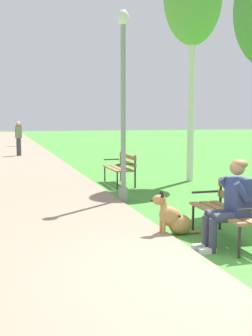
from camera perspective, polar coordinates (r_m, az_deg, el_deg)
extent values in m
plane|color=#478E38|center=(5.38, 15.67, -13.11)|extent=(120.00, 120.00, 0.00)
cube|color=gray|center=(28.34, -14.99, 2.79)|extent=(3.58, 60.00, 0.04)
cube|color=olive|center=(6.28, 11.92, -5.88)|extent=(0.14, 1.50, 0.04)
cube|color=olive|center=(6.36, 13.32, -5.75)|extent=(0.14, 1.50, 0.04)
cube|color=olive|center=(6.45, 14.67, -5.62)|extent=(0.14, 1.50, 0.04)
cube|color=olive|center=(6.48, 15.51, -4.33)|extent=(0.04, 1.50, 0.11)
cube|color=olive|center=(6.44, 15.56, -2.76)|extent=(0.04, 1.50, 0.11)
cylinder|color=#2D2B28|center=(6.92, 8.98, -6.57)|extent=(0.04, 0.04, 0.45)
cylinder|color=#2D2B28|center=(7.09, 12.53, -4.67)|extent=(0.04, 0.04, 0.85)
cube|color=#2D2B28|center=(6.92, 10.54, -3.17)|extent=(0.45, 0.04, 0.03)
cylinder|color=#2D2B28|center=(5.74, 14.94, -9.46)|extent=(0.04, 0.04, 0.45)
cube|color=olive|center=(11.56, -1.95, -0.06)|extent=(0.14, 1.50, 0.04)
cube|color=olive|center=(11.61, -1.12, -0.04)|extent=(0.14, 1.50, 0.04)
cube|color=olive|center=(11.65, -0.29, -0.01)|extent=(0.14, 1.50, 0.04)
cube|color=olive|center=(11.67, 0.21, 0.69)|extent=(0.04, 1.50, 0.11)
cube|color=olive|center=(11.65, 0.21, 1.57)|extent=(0.04, 1.50, 0.11)
cylinder|color=#2D2B28|center=(12.25, -2.86, -0.75)|extent=(0.04, 0.04, 0.45)
cylinder|color=#2D2B28|center=(12.34, -0.70, 0.25)|extent=(0.04, 0.04, 0.85)
cube|color=#2D2B28|center=(12.25, -1.96, 1.16)|extent=(0.45, 0.04, 0.03)
cylinder|color=#2D2B28|center=(10.92, -1.18, -1.64)|extent=(0.04, 0.04, 0.45)
cylinder|color=#2D2B28|center=(11.03, 1.23, -0.52)|extent=(0.04, 0.04, 0.85)
cube|color=#2D2B28|center=(10.93, -0.17, 0.50)|extent=(0.45, 0.04, 0.03)
cylinder|color=#33384C|center=(6.09, 12.50, -6.09)|extent=(0.42, 0.14, 0.14)
cylinder|color=#33384C|center=(6.05, 10.68, -8.42)|extent=(0.11, 0.11, 0.47)
cube|color=silver|center=(6.07, 9.96, -10.32)|extent=(0.24, 0.09, 0.07)
cylinder|color=#33384C|center=(5.92, 13.43, -6.48)|extent=(0.42, 0.14, 0.14)
cylinder|color=#33384C|center=(5.88, 11.57, -8.88)|extent=(0.11, 0.11, 0.47)
cube|color=silver|center=(5.90, 10.83, -10.84)|extent=(0.24, 0.09, 0.07)
cube|color=navy|center=(6.06, 14.76, -3.71)|extent=(0.22, 0.36, 0.52)
cylinder|color=navy|center=(6.18, 13.36, -2.53)|extent=(0.25, 0.09, 0.30)
cylinder|color=navy|center=(5.84, 15.29, -3.11)|extent=(0.25, 0.09, 0.30)
sphere|color=#A37556|center=(5.99, 14.71, 0.05)|extent=(0.21, 0.21, 0.21)
ellipsoid|color=olive|center=(6.00, 14.97, 0.53)|extent=(0.22, 0.23, 0.14)
ellipsoid|color=#B27F47|center=(6.72, 7.23, -7.49)|extent=(0.38, 0.31, 0.32)
ellipsoid|color=#B27F47|center=(6.65, 6.01, -6.53)|extent=(0.52, 0.26, 0.48)
ellipsoid|color=black|center=(6.66, 6.43, -6.19)|extent=(0.37, 0.22, 0.27)
cylinder|color=#B27F47|center=(6.69, 4.78, -7.27)|extent=(0.06, 0.06, 0.38)
cylinder|color=#B27F47|center=(6.58, 5.07, -7.51)|extent=(0.06, 0.06, 0.38)
cylinder|color=#B27F47|center=(6.59, 5.11, -5.35)|extent=(0.12, 0.18, 0.19)
ellipsoid|color=#B27F47|center=(6.54, 4.45, -4.27)|extent=(0.23, 0.16, 0.16)
cone|color=black|center=(6.51, 3.60, -4.40)|extent=(0.11, 0.10, 0.09)
cone|color=black|center=(6.57, 4.69, -3.33)|extent=(0.06, 0.06, 0.09)
cone|color=black|center=(6.49, 4.91, -3.46)|extent=(0.06, 0.06, 0.09)
cylinder|color=#B27F47|center=(6.82, 8.82, -8.48)|extent=(0.28, 0.07, 0.04)
cylinder|color=gray|center=(9.31, -0.36, -3.55)|extent=(0.20, 0.20, 0.30)
cylinder|color=gray|center=(9.17, -0.37, 7.20)|extent=(0.11, 0.11, 3.77)
ellipsoid|color=silver|center=(9.41, -0.38, 19.52)|extent=(0.24, 0.24, 0.32)
cylinder|color=silver|center=(12.37, 8.71, 8.42)|extent=(0.19, 0.19, 4.40)
cylinder|color=#383842|center=(21.01, -14.17, 2.71)|extent=(0.22, 0.22, 0.88)
cube|color=#6B7F5B|center=(20.97, -14.22, 4.67)|extent=(0.32, 0.20, 0.56)
sphere|color=tan|center=(20.96, -14.25, 5.74)|extent=(0.20, 0.20, 0.20)
cylinder|color=#383842|center=(28.43, -14.16, 3.68)|extent=(0.22, 0.22, 0.88)
cube|color=maroon|center=(28.41, -14.20, 5.13)|extent=(0.32, 0.20, 0.56)
sphere|color=tan|center=(28.40, -14.22, 5.91)|extent=(0.20, 0.20, 0.20)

